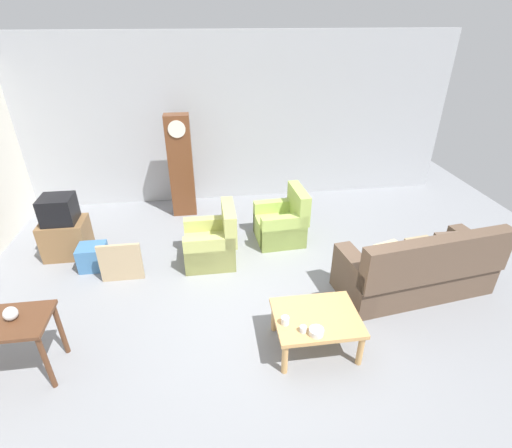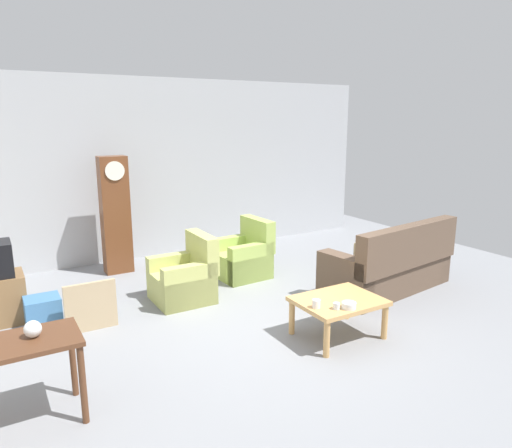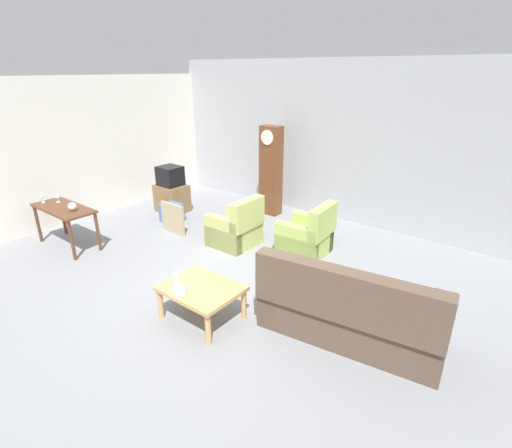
{
  "view_description": "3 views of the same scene",
  "coord_description": "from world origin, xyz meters",
  "px_view_note": "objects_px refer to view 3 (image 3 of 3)",
  "views": [
    {
      "loc": [
        -0.72,
        -3.91,
        3.46
      ],
      "look_at": [
        -0.12,
        0.49,
        0.98
      ],
      "focal_mm": 26.79,
      "sensor_mm": 36.0,
      "label": 1
    },
    {
      "loc": [
        -2.99,
        -4.67,
        2.49
      ],
      "look_at": [
        0.26,
        0.85,
        1.05
      ],
      "focal_mm": 32.91,
      "sensor_mm": 36.0,
      "label": 2
    },
    {
      "loc": [
        3.5,
        -3.64,
        3.0
      ],
      "look_at": [
        0.32,
        0.45,
        0.89
      ],
      "focal_mm": 26.94,
      "sensor_mm": 36.0,
      "label": 3
    }
  ],
  "objects_px": {
    "bowl_white_stacked": "(180,291)",
    "tv_stand_cabinet": "(172,198)",
    "wine_glass_mid": "(57,196)",
    "couch_floral": "(350,312)",
    "console_table_dark": "(64,213)",
    "tv_crt": "(170,176)",
    "wine_glass_tall": "(42,195)",
    "cup_blue_rimmed": "(176,286)",
    "coffee_table_wood": "(201,291)",
    "armchair_olive_near": "(236,229)",
    "framed_picture_leaning": "(173,218)",
    "storage_box_blue": "(172,213)",
    "glass_dome_cloche": "(72,207)",
    "armchair_olive_far": "(307,237)",
    "cup_white_porcelain": "(176,276)",
    "grandfather_clock": "(271,171)"
  },
  "relations": [
    {
      "from": "bowl_white_stacked",
      "to": "tv_stand_cabinet",
      "type": "bearing_deg",
      "value": 140.88
    },
    {
      "from": "tv_stand_cabinet",
      "to": "wine_glass_mid",
      "type": "height_order",
      "value": "wine_glass_mid"
    },
    {
      "from": "couch_floral",
      "to": "wine_glass_mid",
      "type": "height_order",
      "value": "couch_floral"
    },
    {
      "from": "console_table_dark",
      "to": "tv_crt",
      "type": "relative_size",
      "value": 2.71
    },
    {
      "from": "wine_glass_tall",
      "to": "cup_blue_rimmed",
      "type": "bearing_deg",
      "value": -2.73
    },
    {
      "from": "wine_glass_tall",
      "to": "wine_glass_mid",
      "type": "bearing_deg",
      "value": 43.32
    },
    {
      "from": "coffee_table_wood",
      "to": "wine_glass_mid",
      "type": "bearing_deg",
      "value": 177.83
    },
    {
      "from": "armchair_olive_near",
      "to": "wine_glass_mid",
      "type": "distance_m",
      "value": 3.28
    },
    {
      "from": "bowl_white_stacked",
      "to": "framed_picture_leaning",
      "type": "bearing_deg",
      "value": 141.22
    },
    {
      "from": "couch_floral",
      "to": "bowl_white_stacked",
      "type": "bearing_deg",
      "value": -148.6
    },
    {
      "from": "coffee_table_wood",
      "to": "wine_glass_tall",
      "type": "bearing_deg",
      "value": -179.49
    },
    {
      "from": "armchair_olive_near",
      "to": "tv_stand_cabinet",
      "type": "height_order",
      "value": "armchair_olive_near"
    },
    {
      "from": "tv_stand_cabinet",
      "to": "storage_box_blue",
      "type": "distance_m",
      "value": 0.66
    },
    {
      "from": "glass_dome_cloche",
      "to": "bowl_white_stacked",
      "type": "relative_size",
      "value": 0.89
    },
    {
      "from": "armchair_olive_far",
      "to": "cup_white_porcelain",
      "type": "xyz_separation_m",
      "value": [
        -0.47,
        -2.51,
        0.2
      ]
    },
    {
      "from": "couch_floral",
      "to": "storage_box_blue",
      "type": "bearing_deg",
      "value": 165.16
    },
    {
      "from": "tv_stand_cabinet",
      "to": "glass_dome_cloche",
      "type": "bearing_deg",
      "value": -84.12
    },
    {
      "from": "coffee_table_wood",
      "to": "tv_stand_cabinet",
      "type": "height_order",
      "value": "tv_stand_cabinet"
    },
    {
      "from": "coffee_table_wood",
      "to": "cup_white_porcelain",
      "type": "bearing_deg",
      "value": -169.1
    },
    {
      "from": "armchair_olive_near",
      "to": "tv_crt",
      "type": "bearing_deg",
      "value": 168.08
    },
    {
      "from": "tv_crt",
      "to": "wine_glass_tall",
      "type": "relative_size",
      "value": 2.2
    },
    {
      "from": "couch_floral",
      "to": "wine_glass_tall",
      "type": "xyz_separation_m",
      "value": [
        -5.63,
        -0.82,
        0.53
      ]
    },
    {
      "from": "armchair_olive_far",
      "to": "console_table_dark",
      "type": "height_order",
      "value": "armchair_olive_far"
    },
    {
      "from": "armchair_olive_far",
      "to": "storage_box_blue",
      "type": "bearing_deg",
      "value": -171.87
    },
    {
      "from": "grandfather_clock",
      "to": "storage_box_blue",
      "type": "bearing_deg",
      "value": -128.66
    },
    {
      "from": "couch_floral",
      "to": "cup_white_porcelain",
      "type": "distance_m",
      "value": 2.21
    },
    {
      "from": "tv_stand_cabinet",
      "to": "wine_glass_tall",
      "type": "height_order",
      "value": "wine_glass_tall"
    },
    {
      "from": "coffee_table_wood",
      "to": "tv_stand_cabinet",
      "type": "relative_size",
      "value": 1.41
    },
    {
      "from": "glass_dome_cloche",
      "to": "console_table_dark",
      "type": "bearing_deg",
      "value": -175.74
    },
    {
      "from": "coffee_table_wood",
      "to": "tv_crt",
      "type": "distance_m",
      "value": 4.22
    },
    {
      "from": "tv_stand_cabinet",
      "to": "framed_picture_leaning",
      "type": "height_order",
      "value": "tv_stand_cabinet"
    },
    {
      "from": "wine_glass_tall",
      "to": "storage_box_blue",
      "type": "bearing_deg",
      "value": 62.78
    },
    {
      "from": "glass_dome_cloche",
      "to": "bowl_white_stacked",
      "type": "distance_m",
      "value": 3.12
    },
    {
      "from": "storage_box_blue",
      "to": "cup_white_porcelain",
      "type": "bearing_deg",
      "value": -39.16
    },
    {
      "from": "armchair_olive_far",
      "to": "storage_box_blue",
      "type": "distance_m",
      "value": 3.06
    },
    {
      "from": "couch_floral",
      "to": "tv_stand_cabinet",
      "type": "xyz_separation_m",
      "value": [
        -5.07,
        1.65,
        -0.05
      ]
    },
    {
      "from": "tv_crt",
      "to": "wine_glass_mid",
      "type": "relative_size",
      "value": 2.76
    },
    {
      "from": "framed_picture_leaning",
      "to": "tv_crt",
      "type": "bearing_deg",
      "value": 140.07
    },
    {
      "from": "framed_picture_leaning",
      "to": "cup_blue_rimmed",
      "type": "relative_size",
      "value": 8.06
    },
    {
      "from": "wine_glass_tall",
      "to": "coffee_table_wood",
      "type": "bearing_deg",
      "value": 0.51
    },
    {
      "from": "tv_stand_cabinet",
      "to": "bowl_white_stacked",
      "type": "distance_m",
      "value": 4.3
    },
    {
      "from": "coffee_table_wood",
      "to": "framed_picture_leaning",
      "type": "bearing_deg",
      "value": 146.35
    },
    {
      "from": "coffee_table_wood",
      "to": "cup_blue_rimmed",
      "type": "relative_size",
      "value": 12.9
    },
    {
      "from": "storage_box_blue",
      "to": "wine_glass_mid",
      "type": "bearing_deg",
      "value": -114.79
    },
    {
      "from": "glass_dome_cloche",
      "to": "tv_crt",
      "type": "bearing_deg",
      "value": 95.88
    },
    {
      "from": "console_table_dark",
      "to": "wine_glass_tall",
      "type": "height_order",
      "value": "wine_glass_tall"
    },
    {
      "from": "framed_picture_leaning",
      "to": "storage_box_blue",
      "type": "distance_m",
      "value": 0.63
    },
    {
      "from": "armchair_olive_near",
      "to": "glass_dome_cloche",
      "type": "bearing_deg",
      "value": -137.84
    },
    {
      "from": "couch_floral",
      "to": "tv_stand_cabinet",
      "type": "height_order",
      "value": "couch_floral"
    },
    {
      "from": "coffee_table_wood",
      "to": "armchair_olive_near",
      "type": "bearing_deg",
      "value": 119.55
    }
  ]
}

